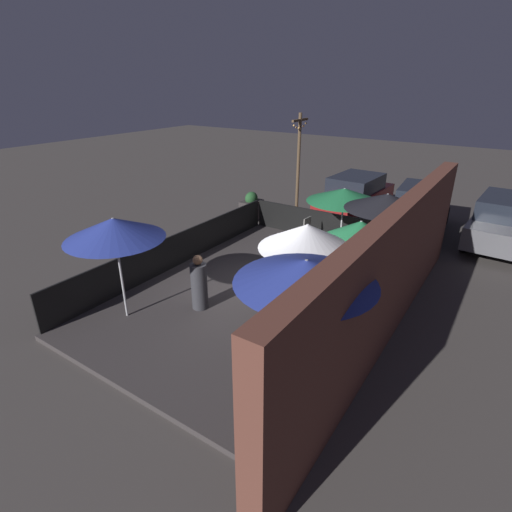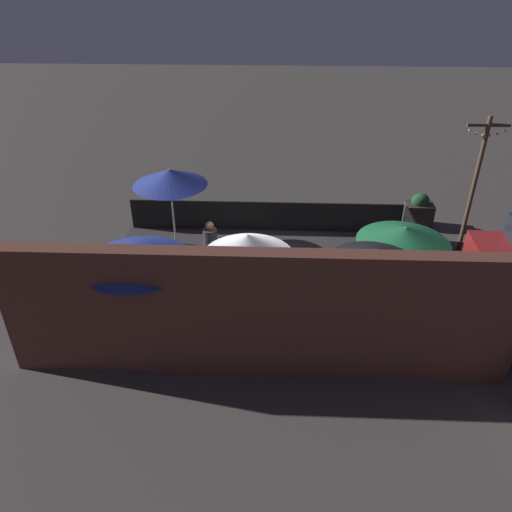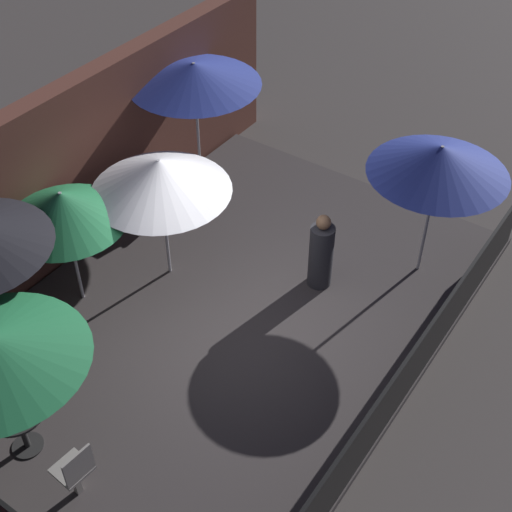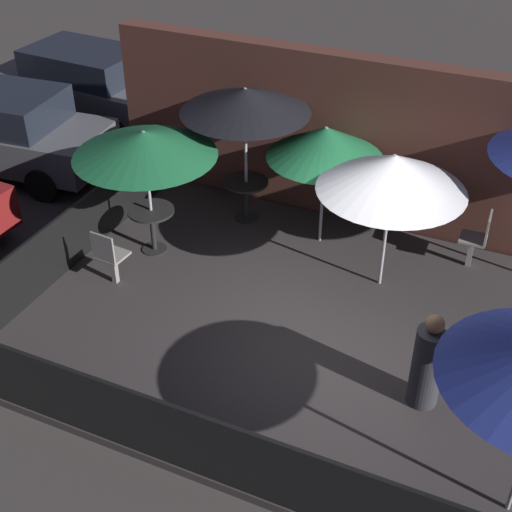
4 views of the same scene
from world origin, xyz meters
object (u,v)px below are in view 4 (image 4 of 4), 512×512
object	(u,v)px
dining_table_0	(152,219)
dining_table_1	(246,189)
patio_chair_1	(478,238)
patio_umbrella_0	(144,144)
patio_umbrella_1	(245,100)
parked_car_1	(6,131)
patron_0	(428,364)
patio_umbrella_4	(326,143)
patio_umbrella_2	(393,173)
patio_chair_0	(109,256)
parked_car_2	(87,84)

from	to	relation	value
dining_table_0	dining_table_1	bearing A→B (deg)	57.67
patio_chair_1	dining_table_0	bearing A→B (deg)	16.73
patio_umbrella_0	patio_umbrella_1	size ratio (longest dim) A/B	0.92
patio_umbrella_1	parked_car_1	size ratio (longest dim) A/B	0.58
patron_0	parked_car_1	size ratio (longest dim) A/B	0.33
patio_umbrella_4	patron_0	distance (m)	3.89
patron_0	parked_car_1	world-z (taller)	parked_car_1
dining_table_1	patron_0	world-z (taller)	patron_0
patio_umbrella_2	dining_table_1	distance (m)	3.06
patio_umbrella_2	dining_table_1	xyz separation A→B (m)	(-2.62, 0.87, -1.32)
dining_table_1	patron_0	distance (m)	4.81
patio_chair_0	dining_table_1	bearing A→B (deg)	-17.26
dining_table_1	patio_chair_1	bearing A→B (deg)	2.35
dining_table_0	parked_car_1	distance (m)	4.27
patio_umbrella_2	parked_car_1	distance (m)	7.72
patio_chair_1	patron_0	distance (m)	3.14
dining_table_1	patio_chair_0	size ratio (longest dim) A/B	0.79
patio_umbrella_2	patio_chair_0	xyz separation A→B (m)	(-3.66, -1.68, -1.36)
dining_table_0	patio_chair_1	size ratio (longest dim) A/B	0.78
patio_umbrella_0	patio_chair_1	xyz separation A→B (m)	(4.76, 1.65, -1.35)
patio_umbrella_2	dining_table_0	world-z (taller)	patio_umbrella_2
patio_umbrella_1	parked_car_2	distance (m)	5.75
patio_umbrella_0	dining_table_0	xyz separation A→B (m)	(0.00, 0.00, -1.30)
patio_umbrella_4	parked_car_2	bearing A→B (deg)	157.49
patio_umbrella_1	patron_0	xyz separation A→B (m)	(3.77, -2.98, -1.55)
patio_umbrella_1	parked_car_2	bearing A→B (deg)	153.24
patio_umbrella_1	patio_umbrella_2	xyz separation A→B (m)	(2.62, -0.87, -0.27)
patio_umbrella_1	parked_car_1	world-z (taller)	patio_umbrella_1
patio_umbrella_2	parked_car_2	bearing A→B (deg)	156.06
patio_umbrella_1	dining_table_1	xyz separation A→B (m)	(0.00, 0.00, -1.59)
patio_umbrella_1	patio_umbrella_4	distance (m)	1.45
patron_0	parked_car_1	xyz separation A→B (m)	(-8.74, 2.89, 0.12)
patio_chair_0	parked_car_1	bearing A→B (deg)	62.90
patron_0	dining_table_0	bearing A→B (deg)	-118.45
dining_table_1	patio_umbrella_0	bearing A→B (deg)	-122.33
patio_umbrella_1	patio_chair_0	world-z (taller)	patio_umbrella_1
patio_umbrella_0	patio_chair_1	distance (m)	5.22
patio_umbrella_1	patio_chair_0	bearing A→B (deg)	-112.07
dining_table_0	patio_umbrella_2	bearing A→B (deg)	9.94
parked_car_2	patio_chair_1	bearing A→B (deg)	-11.68
patio_chair_1	parked_car_1	xyz separation A→B (m)	(-8.80, -0.25, 0.19)
dining_table_1	patio_chair_1	size ratio (longest dim) A/B	0.79
patio_umbrella_1	patio_umbrella_4	size ratio (longest dim) A/B	1.17
patio_umbrella_0	dining_table_1	xyz separation A→B (m)	(0.94, 1.49, -1.32)
patio_umbrella_4	patio_chair_0	size ratio (longest dim) A/B	2.12
patio_chair_1	patio_umbrella_1	bearing A→B (deg)	0.00
patio_umbrella_0	dining_table_1	bearing A→B (deg)	57.67
dining_table_0	patron_0	distance (m)	4.94
patio_umbrella_4	dining_table_0	size ratio (longest dim) A/B	2.69
parked_car_2	patio_umbrella_1	bearing A→B (deg)	-23.47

